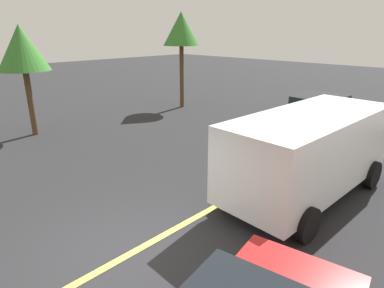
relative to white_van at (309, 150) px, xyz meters
name	(u,v)px	position (x,y,z in m)	size (l,w,h in m)	color
ground_plane	(124,258)	(-4.77, 1.26, -1.27)	(80.00, 80.00, 0.00)	#262628
lane_marking_centre	(224,202)	(-1.77, 1.26, -1.26)	(28.00, 0.16, 0.01)	#E0D14C
white_van	(309,150)	(0.00, 0.00, 0.00)	(5.27, 2.42, 2.20)	white
car_silver_approaching	(316,114)	(5.54, 2.32, -0.48)	(4.48, 2.26, 1.54)	#B7BABF
tree_left_verge	(22,49)	(-2.86, 10.47, 2.15)	(1.94, 1.94, 4.33)	#513823
tree_centre_verge	(181,30)	(5.00, 9.86, 2.84)	(1.92, 1.92, 5.03)	#513823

